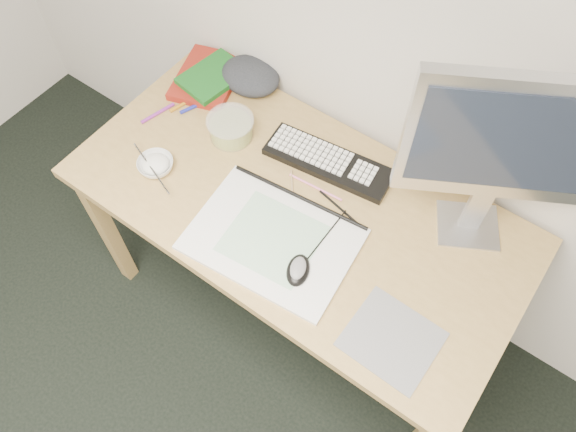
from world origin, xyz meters
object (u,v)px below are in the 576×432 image
sketchpad (272,239)px  monitor (509,146)px  keyboard (328,162)px  desk (297,218)px  rice_bowl (156,165)px

sketchpad → monitor: size_ratio=0.79×
sketchpad → monitor: monitor is taller
sketchpad → keyboard: bearing=88.1°
desk → monitor: size_ratio=2.36×
keyboard → monitor: (0.46, 0.05, 0.36)m
keyboard → sketchpad: bearing=-93.1°
sketchpad → monitor: (0.44, 0.37, 0.36)m
rice_bowl → sketchpad: bearing=0.6°
monitor → rice_bowl: (-0.89, -0.38, -0.35)m
sketchpad → rice_bowl: bearing=174.8°
desk → sketchpad: size_ratio=2.98×
desk → rice_bowl: (-0.43, -0.15, 0.10)m
desk → monitor: bearing=26.8°
desk → sketchpad: sketchpad is taller
keyboard → rice_bowl: 0.54m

